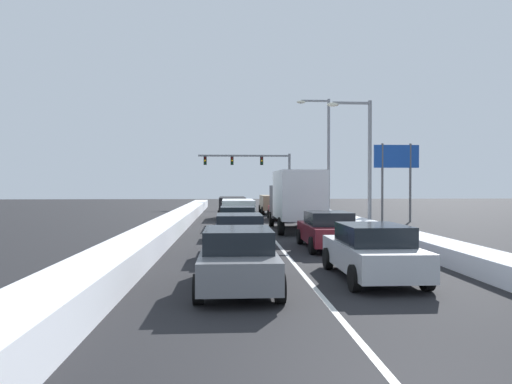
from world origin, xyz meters
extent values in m
plane|color=black|center=(0.00, 19.71, 0.00)|extent=(128.11, 128.11, 0.00)
cube|color=silver|center=(0.00, 24.64, 0.00)|extent=(0.14, 54.20, 0.01)
cube|color=white|center=(5.30, 24.64, 0.31)|extent=(1.38, 54.20, 0.62)
cube|color=white|center=(-5.30, 24.64, 0.41)|extent=(1.45, 54.20, 0.82)
cube|color=#B7BABF|center=(1.78, 7.59, 0.63)|extent=(1.82, 4.50, 0.70)
cube|color=black|center=(1.78, 7.44, 1.23)|extent=(1.64, 2.20, 0.55)
cube|color=red|center=(1.09, 5.39, 0.75)|extent=(0.24, 0.08, 0.14)
cube|color=red|center=(2.47, 5.39, 0.75)|extent=(0.24, 0.08, 0.14)
cylinder|color=black|center=(0.89, 9.14, 0.33)|extent=(0.22, 0.66, 0.66)
cylinder|color=black|center=(2.67, 9.14, 0.33)|extent=(0.22, 0.66, 0.66)
cylinder|color=black|center=(0.89, 6.04, 0.33)|extent=(0.22, 0.66, 0.66)
cylinder|color=black|center=(2.67, 6.04, 0.33)|extent=(0.22, 0.66, 0.66)
cube|color=maroon|center=(1.87, 13.84, 0.63)|extent=(1.82, 4.50, 0.70)
cube|color=black|center=(1.87, 13.69, 1.23)|extent=(1.64, 2.20, 0.55)
cube|color=red|center=(1.17, 11.64, 0.75)|extent=(0.24, 0.08, 0.14)
cube|color=red|center=(2.56, 11.64, 0.75)|extent=(0.24, 0.08, 0.14)
cylinder|color=black|center=(0.98, 15.39, 0.33)|extent=(0.22, 0.66, 0.66)
cylinder|color=black|center=(2.76, 15.39, 0.33)|extent=(0.22, 0.66, 0.66)
cylinder|color=black|center=(0.98, 12.29, 0.33)|extent=(0.22, 0.66, 0.66)
cylinder|color=black|center=(2.76, 12.29, 0.33)|extent=(0.22, 0.66, 0.66)
cube|color=#38383D|center=(1.68, 24.20, 1.56)|extent=(2.35, 2.20, 2.00)
cube|color=silver|center=(1.68, 20.60, 2.06)|extent=(2.35, 5.00, 2.60)
cylinder|color=black|center=(0.56, 24.50, 0.46)|extent=(0.28, 0.92, 0.92)
cylinder|color=black|center=(2.81, 24.50, 0.46)|extent=(0.28, 0.92, 0.92)
cylinder|color=black|center=(0.56, 19.10, 0.46)|extent=(0.28, 0.92, 0.92)
cylinder|color=black|center=(2.81, 19.10, 0.46)|extent=(0.28, 0.92, 0.92)
cube|color=maroon|center=(1.90, 30.05, 0.63)|extent=(1.82, 4.50, 0.70)
cube|color=black|center=(1.90, 29.90, 1.23)|extent=(1.64, 2.20, 0.55)
cube|color=red|center=(1.20, 27.85, 0.75)|extent=(0.24, 0.08, 0.14)
cube|color=red|center=(2.59, 27.85, 0.75)|extent=(0.24, 0.08, 0.14)
cylinder|color=black|center=(1.01, 31.60, 0.33)|extent=(0.22, 0.66, 0.66)
cylinder|color=black|center=(2.79, 31.60, 0.33)|extent=(0.22, 0.66, 0.66)
cylinder|color=black|center=(1.01, 28.50, 0.33)|extent=(0.22, 0.66, 0.66)
cylinder|color=black|center=(2.79, 28.50, 0.33)|extent=(0.22, 0.66, 0.66)
cube|color=#937F60|center=(1.78, 37.20, 1.04)|extent=(1.95, 4.90, 1.25)
cube|color=black|center=(1.78, 34.79, 1.32)|extent=(1.56, 0.06, 0.55)
cube|color=red|center=(1.00, 34.80, 0.94)|extent=(0.20, 0.08, 0.28)
cube|color=red|center=(2.56, 34.80, 0.94)|extent=(0.20, 0.08, 0.28)
cylinder|color=black|center=(0.82, 38.90, 0.37)|extent=(0.25, 0.74, 0.74)
cylinder|color=black|center=(2.73, 38.90, 0.37)|extent=(0.25, 0.74, 0.74)
cylinder|color=black|center=(0.82, 35.50, 0.37)|extent=(0.25, 0.74, 0.74)
cylinder|color=black|center=(2.73, 35.50, 0.37)|extent=(0.25, 0.74, 0.74)
cube|color=slate|center=(-1.92, 6.59, 0.63)|extent=(1.82, 4.50, 0.70)
cube|color=black|center=(-1.92, 6.44, 1.23)|extent=(1.64, 2.20, 0.55)
cube|color=red|center=(-2.62, 4.39, 0.75)|extent=(0.24, 0.08, 0.14)
cube|color=red|center=(-1.23, 4.39, 0.75)|extent=(0.24, 0.08, 0.14)
cylinder|color=black|center=(-2.81, 8.14, 0.33)|extent=(0.22, 0.66, 0.66)
cylinder|color=black|center=(-1.03, 8.14, 0.33)|extent=(0.22, 0.66, 0.66)
cylinder|color=black|center=(-2.81, 5.04, 0.33)|extent=(0.22, 0.66, 0.66)
cylinder|color=black|center=(-1.03, 5.04, 0.33)|extent=(0.22, 0.66, 0.66)
cube|color=navy|center=(-1.75, 12.38, 0.63)|extent=(1.82, 4.50, 0.70)
cube|color=black|center=(-1.75, 12.23, 1.23)|extent=(1.64, 2.20, 0.55)
cube|color=red|center=(-2.44, 10.18, 0.75)|extent=(0.24, 0.08, 0.14)
cube|color=red|center=(-1.06, 10.18, 0.75)|extent=(0.24, 0.08, 0.14)
cylinder|color=black|center=(-2.64, 13.93, 0.33)|extent=(0.22, 0.66, 0.66)
cylinder|color=black|center=(-0.86, 13.93, 0.33)|extent=(0.22, 0.66, 0.66)
cylinder|color=black|center=(-2.64, 10.83, 0.33)|extent=(0.22, 0.66, 0.66)
cylinder|color=black|center=(-0.86, 10.83, 0.33)|extent=(0.22, 0.66, 0.66)
cube|color=#1E5633|center=(-1.71, 18.70, 0.63)|extent=(1.82, 4.50, 0.70)
cube|color=black|center=(-1.71, 18.55, 1.23)|extent=(1.64, 2.20, 0.55)
cube|color=red|center=(-2.40, 16.50, 0.75)|extent=(0.24, 0.08, 0.14)
cube|color=red|center=(-1.02, 16.50, 0.75)|extent=(0.24, 0.08, 0.14)
cylinder|color=black|center=(-2.60, 20.25, 0.33)|extent=(0.22, 0.66, 0.66)
cylinder|color=black|center=(-0.82, 20.25, 0.33)|extent=(0.22, 0.66, 0.66)
cylinder|color=black|center=(-2.60, 17.15, 0.33)|extent=(0.22, 0.66, 0.66)
cylinder|color=black|center=(-0.82, 17.15, 0.33)|extent=(0.22, 0.66, 0.66)
cube|color=silver|center=(-1.54, 24.68, 1.04)|extent=(1.95, 4.90, 1.25)
cube|color=black|center=(-1.54, 22.27, 1.32)|extent=(1.56, 0.06, 0.55)
cube|color=red|center=(-2.32, 22.28, 0.94)|extent=(0.20, 0.08, 0.28)
cube|color=red|center=(-0.76, 22.28, 0.94)|extent=(0.20, 0.08, 0.28)
cylinder|color=black|center=(-2.50, 26.38, 0.37)|extent=(0.25, 0.74, 0.74)
cylinder|color=black|center=(-0.59, 26.38, 0.37)|extent=(0.25, 0.74, 0.74)
cylinder|color=black|center=(-2.50, 22.98, 0.37)|extent=(0.25, 0.74, 0.74)
cylinder|color=black|center=(-0.59, 22.98, 0.37)|extent=(0.25, 0.74, 0.74)
cube|color=black|center=(-1.84, 31.32, 1.04)|extent=(1.95, 4.90, 1.25)
cube|color=black|center=(-1.84, 28.91, 1.32)|extent=(1.56, 0.06, 0.55)
cube|color=red|center=(-2.62, 28.92, 0.94)|extent=(0.20, 0.08, 0.28)
cube|color=red|center=(-1.06, 28.92, 0.94)|extent=(0.20, 0.08, 0.28)
cylinder|color=black|center=(-2.80, 33.02, 0.37)|extent=(0.25, 0.74, 0.74)
cylinder|color=black|center=(-0.89, 33.02, 0.37)|extent=(0.25, 0.74, 0.74)
cylinder|color=black|center=(-2.80, 29.62, 0.37)|extent=(0.25, 0.74, 0.74)
cylinder|color=black|center=(-0.89, 29.62, 0.37)|extent=(0.25, 0.74, 0.74)
cylinder|color=slate|center=(4.90, 49.27, 3.10)|extent=(0.28, 0.28, 6.20)
cube|color=slate|center=(-0.33, 49.27, 5.95)|extent=(10.46, 0.20, 0.20)
cube|color=black|center=(1.70, 49.27, 5.38)|extent=(0.34, 0.34, 0.95)
sphere|color=#4C0A0A|center=(1.70, 49.09, 5.66)|extent=(0.22, 0.22, 0.22)
sphere|color=#F2AD14|center=(1.70, 49.09, 5.38)|extent=(0.22, 0.22, 0.22)
sphere|color=#0C3819|center=(1.70, 49.09, 5.09)|extent=(0.22, 0.22, 0.22)
cube|color=black|center=(-1.70, 49.27, 5.38)|extent=(0.34, 0.34, 0.95)
sphere|color=#4C0A0A|center=(-1.70, 49.09, 5.66)|extent=(0.22, 0.22, 0.22)
sphere|color=#F2AD14|center=(-1.70, 49.09, 5.38)|extent=(0.22, 0.22, 0.22)
sphere|color=#0C3819|center=(-1.70, 49.09, 5.09)|extent=(0.22, 0.22, 0.22)
cube|color=black|center=(-4.76, 49.27, 5.38)|extent=(0.34, 0.34, 0.95)
sphere|color=#4C0A0A|center=(-4.76, 49.09, 5.66)|extent=(0.22, 0.22, 0.22)
sphere|color=#F2AD14|center=(-4.76, 49.09, 5.38)|extent=(0.22, 0.22, 0.22)
sphere|color=#0C3819|center=(-4.76, 49.09, 5.09)|extent=(0.22, 0.22, 0.22)
cylinder|color=gray|center=(6.12, 22.17, 3.76)|extent=(0.22, 0.22, 7.52)
cube|color=gray|center=(5.02, 22.17, 7.37)|extent=(2.20, 0.14, 0.14)
ellipsoid|color=#EAE5C6|center=(3.92, 22.17, 7.27)|extent=(0.70, 0.36, 0.24)
cylinder|color=gray|center=(5.79, 32.03, 4.69)|extent=(0.22, 0.22, 9.38)
cube|color=gray|center=(4.69, 32.03, 9.23)|extent=(2.20, 0.14, 0.14)
ellipsoid|color=#EAE5C6|center=(3.59, 32.03, 9.13)|extent=(0.70, 0.36, 0.24)
cylinder|color=#59595B|center=(8.62, 27.47, 2.75)|extent=(0.16, 0.16, 5.50)
cylinder|color=#59595B|center=(10.62, 27.47, 2.75)|extent=(0.16, 0.16, 5.50)
cube|color=#1947A5|center=(9.62, 27.47, 4.60)|extent=(3.20, 0.12, 1.60)
camera|label=1|loc=(-2.17, -5.28, 2.58)|focal=33.46mm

